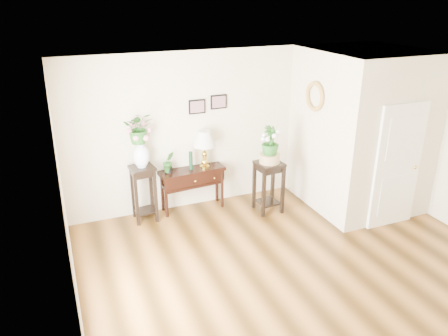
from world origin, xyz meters
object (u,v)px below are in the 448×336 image
console_table (192,189)px  table_lamp (204,149)px  plant_stand_a (144,193)px  plant_stand_b (268,187)px

console_table → table_lamp: 0.78m
plant_stand_a → plant_stand_b: size_ratio=1.06×
plant_stand_a → console_table: bearing=4.6°
console_table → plant_stand_a: 0.90m
table_lamp → plant_stand_b: size_ratio=0.74×
console_table → plant_stand_a: plant_stand_a is taller
plant_stand_b → console_table: bearing=155.1°
table_lamp → plant_stand_a: table_lamp is taller
plant_stand_a → table_lamp: bearing=3.6°
console_table → plant_stand_a: (-0.89, -0.07, 0.10)m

